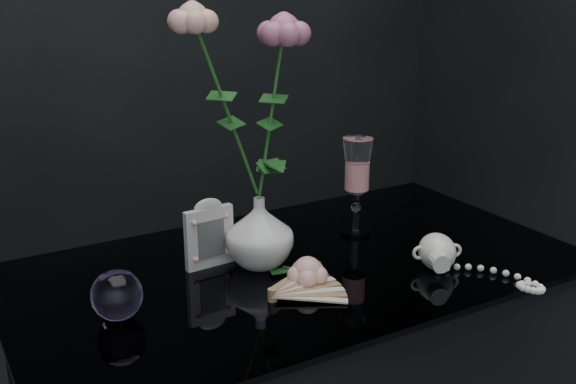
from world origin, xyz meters
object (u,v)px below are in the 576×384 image
paperweight (117,295)px  pearl_jar (437,250)px  loose_rose (308,271)px  wine_glass (357,187)px  picture_frame (209,233)px  vase (260,232)px

paperweight → pearl_jar: paperweight is taller
loose_rose → pearl_jar: pearl_jar is taller
wine_glass → loose_rose: (-0.22, -0.16, -0.08)m
loose_rose → picture_frame: bearing=103.7°
picture_frame → paperweight: size_ratio=1.63×
picture_frame → loose_rose: (0.11, -0.16, -0.04)m
wine_glass → picture_frame: bearing=179.8°
picture_frame → pearl_jar: size_ratio=0.55×
wine_glass → pearl_jar: 0.23m
picture_frame → paperweight: bearing=-155.4°
vase → loose_rose: size_ratio=0.85×
pearl_jar → wine_glass: bearing=119.1°
vase → loose_rose: bearing=-75.2°
pearl_jar → vase: bearing=169.2°
vase → picture_frame: picture_frame is taller
paperweight → wine_glass: bearing=11.6°
wine_glass → loose_rose: 0.28m
vase → picture_frame: bearing=152.9°
picture_frame → pearl_jar: bearing=-34.7°
loose_rose → paperweight: bearing=149.6°
paperweight → pearl_jar: (0.57, -0.11, -0.01)m
loose_rose → wine_glass: bearing=14.8°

